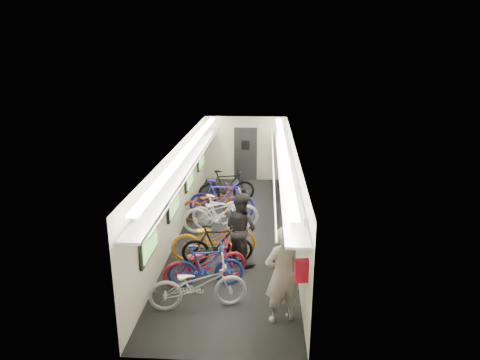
# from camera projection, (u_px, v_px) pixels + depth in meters

# --- Properties ---
(train_car_shell) EXTENTS (10.00, 10.00, 10.00)m
(train_car_shell) POSITION_uv_depth(u_px,v_px,m) (225.00, 166.00, 11.76)
(train_car_shell) COLOR black
(train_car_shell) RESTS_ON ground
(bicycle_0) EXTENTS (1.95, 1.04, 0.98)m
(bicycle_0) POSITION_uv_depth(u_px,v_px,m) (198.00, 285.00, 8.04)
(bicycle_0) COLOR #A3A4A8
(bicycle_0) RESTS_ON ground
(bicycle_1) EXTENTS (1.64, 0.70, 0.95)m
(bicycle_1) POSITION_uv_depth(u_px,v_px,m) (206.00, 266.00, 8.77)
(bicycle_1) COLOR navy
(bicycle_1) RESTS_ON ground
(bicycle_2) EXTENTS (1.90, 1.32, 0.95)m
(bicycle_2) POSITION_uv_depth(u_px,v_px,m) (205.00, 262.00, 8.92)
(bicycle_2) COLOR maroon
(bicycle_2) RESTS_ON ground
(bicycle_3) EXTENTS (1.69, 0.73, 0.98)m
(bicycle_3) POSITION_uv_depth(u_px,v_px,m) (217.00, 244.00, 9.70)
(bicycle_3) COLOR black
(bicycle_3) RESTS_ON ground
(bicycle_4) EXTENTS (2.10, 1.13, 1.05)m
(bicycle_4) POSITION_uv_depth(u_px,v_px,m) (214.00, 238.00, 9.96)
(bicycle_4) COLOR orange
(bicycle_4) RESTS_ON ground
(bicycle_5) EXTENTS (1.82, 1.16, 1.06)m
(bicycle_5) POSITION_uv_depth(u_px,v_px,m) (220.00, 215.00, 11.32)
(bicycle_5) COLOR silver
(bicycle_5) RESTS_ON ground
(bicycle_6) EXTENTS (2.18, 1.22, 1.08)m
(bicycle_6) POSITION_uv_depth(u_px,v_px,m) (221.00, 212.00, 11.51)
(bicycle_6) COLOR silver
(bicycle_6) RESTS_ON ground
(bicycle_7) EXTENTS (1.97, 0.65, 1.17)m
(bicycle_7) POSITION_uv_depth(u_px,v_px,m) (222.00, 199.00, 12.39)
(bicycle_7) COLOR #251996
(bicycle_7) RESTS_ON ground
(bicycle_8) EXTENTS (1.98, 1.26, 0.98)m
(bicycle_8) POSITION_uv_depth(u_px,v_px,m) (213.00, 203.00, 12.33)
(bicycle_8) COLOR maroon
(bicycle_8) RESTS_ON ground
(bicycle_9) EXTENTS (1.90, 0.97, 1.10)m
(bicycle_9) POSITION_uv_depth(u_px,v_px,m) (227.00, 187.00, 13.64)
(bicycle_9) COLOR black
(bicycle_9) RESTS_ON ground
(passenger_near) EXTENTS (0.79, 0.68, 1.84)m
(passenger_near) POSITION_uv_depth(u_px,v_px,m) (282.00, 275.00, 7.53)
(passenger_near) COLOR gray
(passenger_near) RESTS_ON ground
(passenger_mid) EXTENTS (1.05, 1.02, 1.70)m
(passenger_mid) POSITION_uv_depth(u_px,v_px,m) (241.00, 228.00, 9.67)
(passenger_mid) COLOR black
(passenger_mid) RESTS_ON ground
(backpack) EXTENTS (0.28, 0.19, 0.38)m
(backpack) POSITION_uv_depth(u_px,v_px,m) (302.00, 271.00, 6.94)
(backpack) COLOR #A21021
(backpack) RESTS_ON passenger_near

